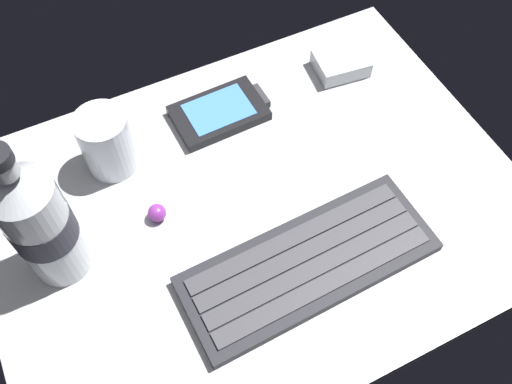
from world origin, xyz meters
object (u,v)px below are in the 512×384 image
(water_bottle, at_px, (39,222))
(handheld_device, at_px, (220,112))
(trackball_mouse, at_px, (157,213))
(charger_block, at_px, (341,63))
(keyboard, at_px, (309,263))
(juice_cup, at_px, (107,144))

(water_bottle, bearing_deg, handheld_device, 25.05)
(water_bottle, height_order, trackball_mouse, water_bottle)
(water_bottle, xyz_separation_m, charger_block, (0.43, 0.12, -0.08))
(charger_block, relative_size, trackball_mouse, 3.18)
(handheld_device, distance_m, water_bottle, 0.29)
(keyboard, height_order, charger_block, charger_block)
(juice_cup, xyz_separation_m, charger_block, (0.34, 0.01, -0.03))
(keyboard, xyz_separation_m, trackball_mouse, (-0.13, 0.13, 0.00))
(trackball_mouse, bearing_deg, charger_block, 19.46)
(keyboard, bearing_deg, handheld_device, 89.69)
(juice_cup, distance_m, water_bottle, 0.15)
(keyboard, relative_size, handheld_device, 2.26)
(handheld_device, bearing_deg, trackball_mouse, -139.98)
(keyboard, xyz_separation_m, juice_cup, (-0.15, 0.23, 0.03))
(keyboard, bearing_deg, charger_block, 52.69)
(charger_block, distance_m, trackball_mouse, 0.34)
(handheld_device, bearing_deg, charger_block, 0.75)
(juice_cup, bearing_deg, keyboard, -57.23)
(keyboard, distance_m, charger_block, 0.31)
(juice_cup, height_order, water_bottle, water_bottle)
(trackball_mouse, bearing_deg, handheld_device, 40.02)
(handheld_device, relative_size, trackball_mouse, 5.89)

